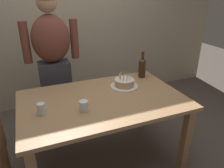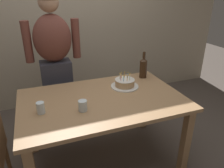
{
  "view_description": "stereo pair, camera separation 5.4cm",
  "coord_description": "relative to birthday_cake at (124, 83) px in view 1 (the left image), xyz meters",
  "views": [
    {
      "loc": [
        -0.59,
        -1.66,
        1.67
      ],
      "look_at": [
        0.12,
        0.07,
        0.84
      ],
      "focal_mm": 34.38,
      "sensor_mm": 36.0,
      "label": 1
    },
    {
      "loc": [
        -0.54,
        -1.68,
        1.67
      ],
      "look_at": [
        0.12,
        0.07,
        0.84
      ],
      "focal_mm": 34.38,
      "sensor_mm": 36.0,
      "label": 2
    }
  ],
  "objects": [
    {
      "name": "birthday_cake",
      "position": [
        0.0,
        0.0,
        0.0
      ],
      "size": [
        0.28,
        0.28,
        0.15
      ],
      "color": "white",
      "rests_on": "dining_table"
    },
    {
      "name": "water_glass_near",
      "position": [
        -0.85,
        -0.23,
        0.01
      ],
      "size": [
        0.06,
        0.06,
        0.1
      ],
      "primitive_type": "cylinder",
      "color": "silver",
      "rests_on": "dining_table"
    },
    {
      "name": "person_man_bearded",
      "position": [
        -0.62,
        0.55,
        0.1
      ],
      "size": [
        0.61,
        0.27,
        1.66
      ],
      "rotation": [
        0.0,
        0.0,
        3.14
      ],
      "color": "#33333D",
      "rests_on": "ground_plane"
    },
    {
      "name": "water_glass_far",
      "position": [
        -0.52,
        -0.31,
        0.01
      ],
      "size": [
        0.07,
        0.07,
        0.09
      ],
      "primitive_type": "cylinder",
      "color": "silver",
      "rests_on": "dining_table"
    },
    {
      "name": "dining_table",
      "position": [
        -0.3,
        -0.16,
        -0.14
      ],
      "size": [
        1.5,
        0.96,
        0.74
      ],
      "color": "#A37A51",
      "rests_on": "ground_plane"
    },
    {
      "name": "back_wall",
      "position": [
        -0.3,
        1.39,
        0.52
      ],
      "size": [
        5.2,
        0.1,
        2.6
      ],
      "primitive_type": "cube",
      "color": "tan",
      "rests_on": "ground_plane"
    },
    {
      "name": "wine_bottle",
      "position": [
        0.3,
        0.17,
        0.08
      ],
      "size": [
        0.08,
        0.08,
        0.3
      ],
      "color": "#382314",
      "rests_on": "dining_table"
    },
    {
      "name": "ground_plane",
      "position": [
        -0.3,
        -0.16,
        -0.78
      ],
      "size": [
        10.0,
        10.0,
        0.0
      ],
      "primitive_type": "plane",
      "color": "#564C44"
    }
  ]
}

